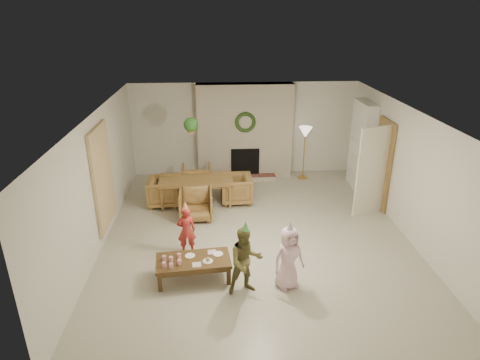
{
  "coord_description": "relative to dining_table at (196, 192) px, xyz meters",
  "views": [
    {
      "loc": [
        -0.77,
        -7.34,
        4.25
      ],
      "look_at": [
        -0.3,
        0.4,
        1.05
      ],
      "focal_mm": 31.13,
      "sensor_mm": 36.0,
      "label": 1
    }
  ],
  "objects": [
    {
      "name": "floor",
      "position": [
        1.25,
        -1.57,
        -0.3
      ],
      "size": [
        7.0,
        7.0,
        0.0
      ],
      "primitive_type": "plane",
      "color": "#B7B29E",
      "rests_on": "ground"
    },
    {
      "name": "ceiling",
      "position": [
        1.25,
        -1.57,
        2.2
      ],
      "size": [
        7.0,
        7.0,
        0.0
      ],
      "primitive_type": "plane",
      "rotation": [
        3.14,
        0.0,
        0.0
      ],
      "color": "white",
      "rests_on": "wall_back"
    },
    {
      "name": "wall_back",
      "position": [
        1.25,
        1.93,
        0.95
      ],
      "size": [
        7.0,
        0.0,
        7.0
      ],
      "primitive_type": "plane",
      "rotation": [
        1.57,
        0.0,
        0.0
      ],
      "color": "silver",
      "rests_on": "floor"
    },
    {
      "name": "wall_front",
      "position": [
        1.25,
        -5.07,
        0.95
      ],
      "size": [
        7.0,
        0.0,
        7.0
      ],
      "primitive_type": "plane",
      "rotation": [
        -1.57,
        0.0,
        0.0
      ],
      "color": "silver",
      "rests_on": "floor"
    },
    {
      "name": "wall_left",
      "position": [
        -1.75,
        -1.57,
        0.95
      ],
      "size": [
        0.0,
        7.0,
        7.0
      ],
      "primitive_type": "plane",
      "rotation": [
        1.57,
        0.0,
        1.57
      ],
      "color": "silver",
      "rests_on": "floor"
    },
    {
      "name": "wall_right",
      "position": [
        4.25,
        -1.57,
        0.95
      ],
      "size": [
        0.0,
        7.0,
        7.0
      ],
      "primitive_type": "plane",
      "rotation": [
        1.57,
        0.0,
        -1.57
      ],
      "color": "silver",
      "rests_on": "floor"
    },
    {
      "name": "fireplace_mass",
      "position": [
        1.25,
        1.73,
        0.95
      ],
      "size": [
        2.5,
        0.4,
        2.5
      ],
      "primitive_type": "cube",
      "color": "#511F15",
      "rests_on": "floor"
    },
    {
      "name": "fireplace_hearth",
      "position": [
        1.25,
        1.38,
        -0.24
      ],
      "size": [
        1.6,
        0.3,
        0.12
      ],
      "primitive_type": "cube",
      "color": "#5A1A19",
      "rests_on": "floor"
    },
    {
      "name": "fireplace_firebox",
      "position": [
        1.25,
        1.55,
        0.15
      ],
      "size": [
        0.75,
        0.12,
        0.75
      ],
      "primitive_type": "cube",
      "color": "black",
      "rests_on": "floor"
    },
    {
      "name": "fireplace_wreath",
      "position": [
        1.25,
        1.5,
        1.25
      ],
      "size": [
        0.54,
        0.1,
        0.54
      ],
      "primitive_type": "torus",
      "rotation": [
        1.57,
        0.0,
        0.0
      ],
      "color": "#203E17",
      "rests_on": "fireplace_mass"
    },
    {
      "name": "floor_lamp_base",
      "position": [
        2.82,
        1.43,
        -0.29
      ],
      "size": [
        0.26,
        0.26,
        0.03
      ],
      "primitive_type": "cylinder",
      "color": "gold",
      "rests_on": "floor"
    },
    {
      "name": "floor_lamp_post",
      "position": [
        2.82,
        1.43,
        0.36
      ],
      "size": [
        0.03,
        0.03,
        1.28
      ],
      "primitive_type": "cylinder",
      "color": "gold",
      "rests_on": "floor"
    },
    {
      "name": "floor_lamp_shade",
      "position": [
        2.82,
        1.43,
        0.98
      ],
      "size": [
        0.34,
        0.34,
        0.28
      ],
      "primitive_type": "cone",
      "rotation": [
        3.14,
        0.0,
        0.0
      ],
      "color": "beige",
      "rests_on": "floor_lamp_post"
    },
    {
      "name": "bookshelf_carcass",
      "position": [
        4.09,
        0.73,
        0.8
      ],
      "size": [
        0.3,
        1.0,
        2.2
      ],
      "primitive_type": "cube",
      "color": "white",
      "rests_on": "floor"
    },
    {
      "name": "bookshelf_shelf_a",
      "position": [
        4.07,
        0.73,
        0.15
      ],
      "size": [
        0.3,
        0.92,
        0.03
      ],
      "primitive_type": "cube",
      "color": "white",
      "rests_on": "bookshelf_carcass"
    },
    {
      "name": "bookshelf_shelf_b",
      "position": [
        4.07,
        0.73,
        0.55
      ],
      "size": [
        0.3,
        0.92,
        0.03
      ],
      "primitive_type": "cube",
      "color": "white",
      "rests_on": "bookshelf_carcass"
    },
    {
      "name": "bookshelf_shelf_c",
      "position": [
        4.07,
        0.73,
        0.95
      ],
      "size": [
        0.3,
        0.92,
        0.03
      ],
      "primitive_type": "cube",
      "color": "white",
      "rests_on": "bookshelf_carcass"
    },
    {
      "name": "bookshelf_shelf_d",
      "position": [
        4.07,
        0.73,
        1.35
      ],
      "size": [
        0.3,
        0.92,
        0.03
      ],
      "primitive_type": "cube",
      "color": "white",
      "rests_on": "bookshelf_carcass"
    },
    {
      "name": "books_row_lower",
      "position": [
        4.05,
        0.58,
        0.29
      ],
      "size": [
        0.2,
        0.4,
        0.24
      ],
      "primitive_type": "cube",
      "color": "#B04620",
      "rests_on": "bookshelf_shelf_a"
    },
    {
      "name": "books_row_mid",
      "position": [
        4.05,
        0.78,
        0.69
      ],
      "size": [
        0.2,
        0.44,
        0.24
      ],
      "primitive_type": "cube",
      "color": "#26408E",
      "rests_on": "bookshelf_shelf_b"
    },
    {
      "name": "books_row_upper",
      "position": [
        4.05,
        0.63,
        1.08
      ],
      "size": [
        0.2,
        0.36,
        0.22
      ],
      "primitive_type": "cube",
      "color": "#B48526",
      "rests_on": "bookshelf_shelf_c"
    },
    {
      "name": "door_frame",
      "position": [
        4.21,
        -0.37,
        0.72
      ],
      "size": [
        0.05,
        0.86,
        2.04
      ],
      "primitive_type": "cube",
      "color": "olive",
      "rests_on": "floor"
    },
    {
      "name": "door_leaf",
      "position": [
        3.83,
        -0.75,
        0.7
      ],
      "size": [
        0.77,
        0.32,
        2.0
      ],
      "primitive_type": "cube",
      "rotation": [
        0.0,
        0.0,
        -1.22
      ],
      "color": "beige",
      "rests_on": "floor"
    },
    {
      "name": "curtain_panel",
      "position": [
        -1.71,
        -1.37,
        0.95
      ],
      "size": [
        0.06,
        1.2,
        2.0
      ],
      "primitive_type": "cube",
      "color": "beige",
      "rests_on": "wall_left"
    },
    {
      "name": "dining_table",
      "position": [
        0.0,
        0.0,
        0.0
      ],
      "size": [
        1.73,
        1.0,
        0.6
      ],
      "primitive_type": "imported",
      "rotation": [
        0.0,
        0.0,
        0.03
      ],
      "color": "olive",
      "rests_on": "floor"
    },
    {
      "name": "dining_chair_near",
      "position": [
        0.02,
        -0.75,
        0.03
      ],
      "size": [
        0.73,
        0.75,
        0.66
      ],
      "primitive_type": "imported",
      "rotation": [
        0.0,
        0.0,
        0.03
      ],
      "color": "olive",
      "rests_on": "floor"
    },
    {
      "name": "dining_chair_far",
      "position": [
        -0.02,
        0.75,
        0.03
      ],
      "size": [
        0.73,
        0.75,
        0.66
      ],
      "primitive_type": "imported",
      "rotation": [
        0.0,
        0.0,
        3.17
      ],
      "color": "olive",
      "rests_on": "floor"
    },
    {
      "name": "dining_chair_left",
      "position": [
        -0.75,
        -0.02,
        0.03
      ],
      "size": [
        0.75,
        0.73,
        0.66
      ],
      "primitive_type": "imported",
      "rotation": [
        0.0,
        0.0,
        1.6
      ],
      "color": "olive",
      "rests_on": "floor"
    },
    {
      "name": "dining_chair_right",
      "position": [
        0.94,
        0.03,
        0.03
      ],
      "size": [
        0.75,
        0.73,
        0.66
      ],
      "primitive_type": "imported",
      "rotation": [
        0.0,
        0.0,
        -1.54
      ],
      "color": "olive",
      "rests_on": "floor"
    },
    {
      "name": "hanging_plant_cord",
      "position": [
        -0.05,
        -0.07,
        1.85
      ],
      "size": [
        0.01,
        0.01,
        0.7
      ],
      "primitive_type": "cylinder",
      "color": "tan",
      "rests_on": "ceiling"
    },
    {
      "name": "hanging_plant_pot",
      "position": [
        -0.05,
        -0.07,
        1.5
      ],
      "size": [
        0.16,
        0.16,
        0.12
      ],
      "primitive_type": "cylinder",
      "color": "#9B6332",
      "rests_on": "hanging_plant_cord"
    },
    {
      "name": "hanging_plant_foliage",
      "position": [
        -0.05,
        -0.07,
        1.62
      ],
      "size": [
        0.32,
        0.32,
        0.32
      ],
      "primitive_type": "sphere",
      "color": "#1D4918",
      "rests_on": "hanging_plant_pot"
    },
    {
      "name": "coffee_table_top",
      "position": [
        0.06,
        -2.97,
        0.05
      ],
      "size": [
        1.29,
        0.74,
        0.06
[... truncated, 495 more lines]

